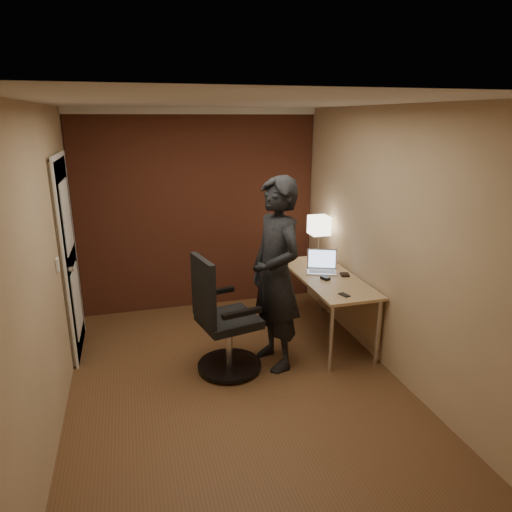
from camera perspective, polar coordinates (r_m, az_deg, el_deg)
name	(u,v)px	position (r m, az deg, el deg)	size (l,w,h in m)	color
room	(181,210)	(5.34, -9.38, 5.74)	(4.00, 4.00, 4.00)	brown
desk	(333,286)	(5.11, 9.57, -3.75)	(0.60, 1.50, 0.73)	tan
desk_lamp	(319,226)	(5.49, 7.90, 3.75)	(0.22, 0.22, 0.54)	silver
laptop	(322,265)	(5.17, 8.20, -1.17)	(0.40, 0.36, 0.23)	silver
mouse	(325,278)	(4.92, 8.65, -2.74)	(0.06, 0.10, 0.03)	black
phone	(344,295)	(4.52, 10.98, -4.79)	(0.06, 0.12, 0.01)	black
wallet	(345,275)	(5.07, 11.03, -2.31)	(0.09, 0.11, 0.02)	black
office_chair	(222,323)	(4.39, -4.31, -8.40)	(0.63, 0.71, 1.16)	black
person	(276,275)	(4.37, 2.51, -2.38)	(0.69, 0.45, 1.89)	black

